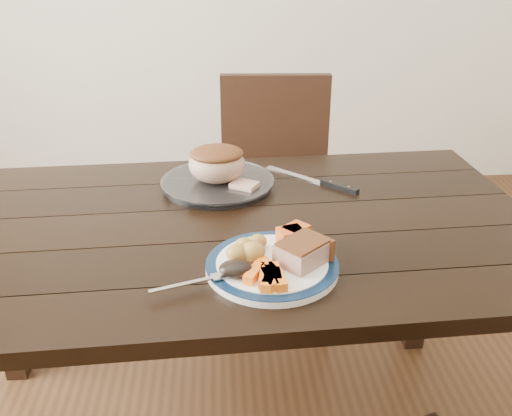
{
  "coord_description": "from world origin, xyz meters",
  "views": [
    {
      "loc": [
        -0.0,
        -1.28,
        1.42
      ],
      "look_at": [
        0.08,
        -0.02,
        0.8
      ],
      "focal_mm": 40.0,
      "sensor_mm": 36.0,
      "label": 1
    }
  ],
  "objects": [
    {
      "name": "chair_far",
      "position": [
        0.21,
        0.74,
        0.52
      ],
      "size": [
        0.44,
        0.45,
        0.93
      ],
      "rotation": [
        0.0,
        0.0,
        3.09
      ],
      "color": "black",
      "rests_on": "ground"
    },
    {
      "name": "dinner_plate",
      "position": [
        0.1,
        -0.23,
        0.76
      ],
      "size": [
        0.29,
        0.29,
        0.02
      ],
      "primitive_type": "cylinder",
      "color": "white",
      "rests_on": "dining_table"
    },
    {
      "name": "dining_table",
      "position": [
        -0.0,
        0.0,
        0.66
      ],
      "size": [
        1.64,
        0.98,
        0.75
      ],
      "rotation": [
        0.0,
        0.0,
        0.05
      ],
      "color": "black",
      "rests_on": "ground"
    },
    {
      "name": "serving_platter",
      "position": [
        -0.01,
        0.23,
        0.76
      ],
      "size": [
        0.32,
        0.32,
        0.02
      ],
      "primitive_type": "cylinder",
      "color": "white",
      "rests_on": "dining_table"
    },
    {
      "name": "cut_slice",
      "position": [
        0.06,
        0.18,
        0.78
      ],
      "size": [
        0.09,
        0.08,
        0.02
      ],
      "primitive_type": "cube",
      "rotation": [
        0.0,
        0.0,
        -0.54
      ],
      "color": "tan",
      "rests_on": "serving_platter"
    },
    {
      "name": "roasted_potatoes",
      "position": [
        0.05,
        -0.2,
        0.79
      ],
      "size": [
        0.09,
        0.1,
        0.05
      ],
      "color": "gold",
      "rests_on": "dinner_plate"
    },
    {
      "name": "plate_rim",
      "position": [
        0.1,
        -0.23,
        0.77
      ],
      "size": [
        0.29,
        0.29,
        0.02
      ],
      "primitive_type": "torus",
      "color": "#0B1E37",
      "rests_on": "dinner_plate"
    },
    {
      "name": "fork",
      "position": [
        -0.06,
        -0.29,
        0.77
      ],
      "size": [
        0.17,
        0.07,
        0.0
      ],
      "rotation": [
        0.0,
        0.0,
        0.33
      ],
      "color": "silver",
      "rests_on": "dinner_plate"
    },
    {
      "name": "dark_mushroom",
      "position": [
        0.02,
        -0.27,
        0.79
      ],
      "size": [
        0.07,
        0.05,
        0.03
      ],
      "primitive_type": "ellipsoid",
      "color": "black",
      "rests_on": "dinner_plate"
    },
    {
      "name": "pork_slice",
      "position": [
        0.17,
        -0.23,
        0.79
      ],
      "size": [
        0.13,
        0.13,
        0.05
      ],
      "primitive_type": "cube",
      "rotation": [
        0.0,
        0.0,
        0.72
      ],
      "color": "tan",
      "rests_on": "dinner_plate"
    },
    {
      "name": "carrot_batons",
      "position": [
        0.09,
        -0.3,
        0.78
      ],
      "size": [
        0.09,
        0.12,
        0.02
      ],
      "color": "orange",
      "rests_on": "dinner_plate"
    },
    {
      "name": "carving_knife",
      "position": [
        0.3,
        0.22,
        0.76
      ],
      "size": [
        0.25,
        0.23,
        0.01
      ],
      "rotation": [
        0.0,
        0.0,
        -0.76
      ],
      "color": "silver",
      "rests_on": "dining_table"
    },
    {
      "name": "roast_joint",
      "position": [
        -0.01,
        0.23,
        0.82
      ],
      "size": [
        0.16,
        0.14,
        0.11
      ],
      "primitive_type": "ellipsoid",
      "color": "tan",
      "rests_on": "serving_platter"
    },
    {
      "name": "pumpkin_wedges",
      "position": [
        0.16,
        -0.14,
        0.79
      ],
      "size": [
        0.08,
        0.08,
        0.04
      ],
      "color": "#F3581B",
      "rests_on": "dinner_plate"
    }
  ]
}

